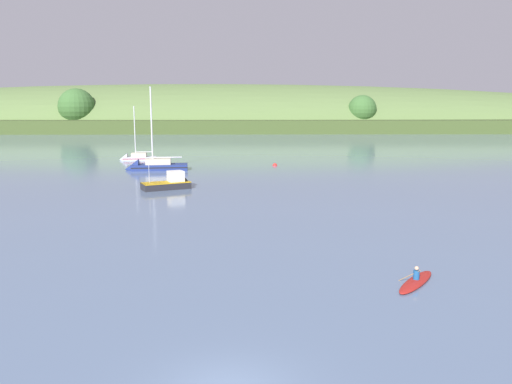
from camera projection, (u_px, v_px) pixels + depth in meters
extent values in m
cube|color=#3C4E24|center=(326.00, 125.00, 193.89)|extent=(537.19, 104.56, 4.39)
ellipsoid|color=#56703D|center=(207.00, 128.00, 212.90)|extent=(432.24, 110.40, 36.10)
sphere|color=#38602D|center=(77.00, 107.00, 181.81)|extent=(12.91, 12.91, 12.91)
sphere|color=#38602D|center=(362.00, 109.00, 183.79)|extent=(10.22, 10.22, 10.22)
cube|color=#ADB2BC|center=(140.00, 159.00, 86.61)|extent=(5.82, 3.31, 0.94)
cone|color=#ADB2BC|center=(123.00, 160.00, 86.30)|extent=(1.77, 2.45, 2.23)
cube|color=maroon|center=(140.00, 158.00, 86.58)|extent=(5.83, 3.34, 0.12)
cube|color=#BCB299|center=(139.00, 155.00, 86.47)|extent=(2.72, 2.02, 0.66)
cylinder|color=silver|center=(135.00, 132.00, 85.76)|extent=(0.16, 0.16, 8.48)
cylinder|color=silver|center=(144.00, 152.00, 86.49)|extent=(2.85, 0.67, 0.13)
cube|color=navy|center=(160.00, 169.00, 73.44)|extent=(8.29, 4.52, 1.34)
cone|color=navy|center=(132.00, 169.00, 72.96)|extent=(2.50, 3.24, 2.91)
cube|color=black|center=(160.00, 167.00, 73.39)|extent=(8.30, 4.55, 0.16)
cube|color=#BCB299|center=(158.00, 161.00, 73.24)|extent=(3.87, 2.72, 0.82)
cylinder|color=silver|center=(152.00, 126.00, 72.31)|extent=(0.21, 0.21, 10.92)
cylinder|color=silver|center=(167.00, 157.00, 73.30)|extent=(4.07, 0.98, 0.17)
cube|color=#232328|center=(166.00, 187.00, 56.28)|extent=(5.50, 4.47, 1.07)
cone|color=#232328|center=(188.00, 185.00, 57.45)|extent=(1.66, 2.01, 1.87)
cube|color=gold|center=(166.00, 182.00, 56.20)|extent=(5.52, 4.51, 0.08)
cube|color=silver|center=(176.00, 176.00, 56.61)|extent=(2.15, 2.11, 1.17)
cube|color=#192833|center=(182.00, 174.00, 56.92)|extent=(0.74, 1.16, 0.66)
cylinder|color=#B2B2B7|center=(149.00, 174.00, 55.19)|extent=(0.06, 0.06, 2.01)
ellipsoid|color=maroon|center=(416.00, 282.00, 26.28)|extent=(2.96, 4.10, 0.30)
cylinder|color=navy|center=(416.00, 276.00, 26.23)|extent=(0.44, 0.44, 0.55)
sphere|color=tan|center=(417.00, 268.00, 26.16)|extent=(0.22, 0.22, 0.22)
cylinder|color=olive|center=(408.00, 276.00, 26.38)|extent=(1.09, 0.68, 0.89)
sphere|color=red|center=(275.00, 166.00, 78.77)|extent=(0.72, 0.72, 0.72)
cylinder|color=black|center=(275.00, 163.00, 78.70)|extent=(0.04, 0.04, 0.08)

